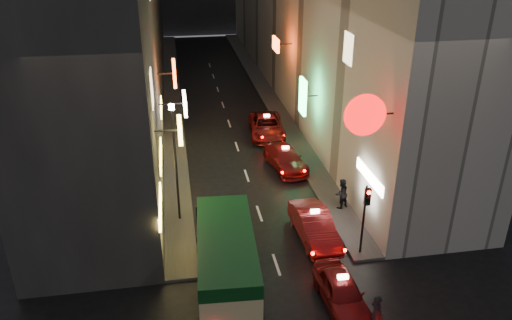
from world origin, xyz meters
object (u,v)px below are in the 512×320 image
taxi_near (342,290)px  lamp_post (175,156)px  minibus (226,256)px  pedestrian_crossing (377,312)px  traffic_light (366,206)px

taxi_near → lamp_post: (-6.23, 7.51, 2.96)m
minibus → lamp_post: size_ratio=1.06×
pedestrian_crossing → minibus: bearing=44.0°
pedestrian_crossing → traffic_light: 5.07m
traffic_light → taxi_near: bearing=-123.5°
taxi_near → pedestrian_crossing: 1.83m
pedestrian_crossing → traffic_light: (1.18, 4.62, 1.72)m
pedestrian_crossing → traffic_light: traffic_light is taller
pedestrian_crossing → lamp_post: 11.86m
minibus → lamp_post: 6.45m
minibus → pedestrian_crossing: size_ratio=3.43×
minibus → traffic_light: (6.40, 1.35, 0.93)m
traffic_light → lamp_post: (-8.20, 4.53, 1.04)m
pedestrian_crossing → traffic_light: size_ratio=0.55×
minibus → pedestrian_crossing: (5.23, -3.27, -0.80)m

